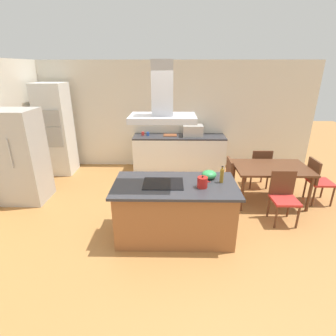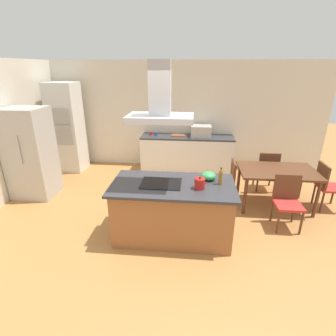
{
  "view_description": "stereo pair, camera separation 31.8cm",
  "coord_description": "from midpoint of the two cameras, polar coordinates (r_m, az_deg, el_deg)",
  "views": [
    {
      "loc": [
        -0.05,
        -3.52,
        2.54
      ],
      "look_at": [
        -0.11,
        0.4,
        1.0
      ],
      "focal_mm": 27.62,
      "sensor_mm": 36.0,
      "label": 1
    },
    {
      "loc": [
        0.27,
        -3.5,
        2.54
      ],
      "look_at": [
        -0.11,
        0.4,
        1.0
      ],
      "focal_mm": 27.62,
      "sensor_mm": 36.0,
      "label": 2
    }
  ],
  "objects": [
    {
      "name": "chair_at_left_end",
      "position": [
        5.14,
        10.34,
        -2.18
      ],
      "size": [
        0.42,
        0.42,
        0.89
      ],
      "color": "red",
      "rests_on": "ground"
    },
    {
      "name": "cutting_board",
      "position": [
        6.65,
        -0.9,
        7.26
      ],
      "size": [
        0.34,
        0.24,
        0.02
      ],
      "primitive_type": "cube",
      "color": "brown",
      "rests_on": "back_counter"
    },
    {
      "name": "chair_at_right_end",
      "position": [
        5.74,
        28.7,
        -2.07
      ],
      "size": [
        0.42,
        0.42,
        0.89
      ],
      "color": "red",
      "rests_on": "ground"
    },
    {
      "name": "refrigerator",
      "position": [
        5.83,
        -31.12,
        2.05
      ],
      "size": [
        0.8,
        0.73,
        1.82
      ],
      "color": "#B2AFAA",
      "rests_on": "ground"
    },
    {
      "name": "coffee_mug_blue",
      "position": [
        6.66,
        -5.85,
        7.5
      ],
      "size": [
        0.08,
        0.08,
        0.09
      ],
      "primitive_type": "cylinder",
      "color": "#2D56B2",
      "rests_on": "back_counter"
    },
    {
      "name": "coffee_mug_red",
      "position": [
        6.7,
        -6.92,
        7.54
      ],
      "size": [
        0.08,
        0.08,
        0.09
      ],
      "primitive_type": "cylinder",
      "color": "red",
      "rests_on": "back_counter"
    },
    {
      "name": "countertop_microwave",
      "position": [
        6.57,
        4.11,
        8.22
      ],
      "size": [
        0.5,
        0.38,
        0.28
      ],
      "primitive_type": "cube",
      "color": "#B2AFAA",
      "rests_on": "back_counter"
    },
    {
      "name": "back_counter",
      "position": [
        6.72,
        1.1,
        3.35
      ],
      "size": [
        2.33,
        0.62,
        0.9
      ],
      "color": "silver",
      "rests_on": "ground"
    },
    {
      "name": "cooktop",
      "position": [
        3.88,
        -3.41,
        -3.48
      ],
      "size": [
        0.6,
        0.44,
        0.01
      ],
      "primitive_type": "cube",
      "color": "black",
      "rests_on": "kitchen_island"
    },
    {
      "name": "chair_facing_island",
      "position": [
        4.81,
        22.44,
        -5.31
      ],
      "size": [
        0.42,
        0.42,
        0.89
      ],
      "color": "red",
      "rests_on": "ground"
    },
    {
      "name": "olive_oil_bottle",
      "position": [
        3.94,
        9.54,
        -1.69
      ],
      "size": [
        0.06,
        0.06,
        0.27
      ],
      "color": "olive",
      "rests_on": "kitchen_island"
    },
    {
      "name": "kitchen_island",
      "position": [
        4.09,
        -0.74,
        -9.27
      ],
      "size": [
        1.86,
        0.97,
        0.9
      ],
      "color": "#995B33",
      "rests_on": "ground"
    },
    {
      "name": "mixing_bowl",
      "position": [
        4.08,
        6.87,
        -1.46
      ],
      "size": [
        0.23,
        0.23,
        0.13
      ],
      "primitive_type": "ellipsoid",
      "color": "#33934C",
      "rests_on": "kitchen_island"
    },
    {
      "name": "chair_facing_back_wall",
      "position": [
        5.96,
        18.09,
        0.41
      ],
      "size": [
        0.42,
        0.42,
        0.89
      ],
      "color": "red",
      "rests_on": "ground"
    },
    {
      "name": "range_hood",
      "position": [
        3.55,
        -3.85,
        14.3
      ],
      "size": [
        0.9,
        0.55,
        0.78
      ],
      "color": "#ADADB2"
    },
    {
      "name": "ground",
      "position": [
        5.62,
        -0.27,
        -5.42
      ],
      "size": [
        16.0,
        16.0,
        0.0
      ],
      "primitive_type": "plane",
      "color": "#AD753D"
    },
    {
      "name": "tea_kettle",
      "position": [
        3.76,
        5.23,
        -3.2
      ],
      "size": [
        0.2,
        0.15,
        0.18
      ],
      "color": "#B21E19",
      "rests_on": "kitchen_island"
    },
    {
      "name": "wall_oven_stack",
      "position": [
        7.0,
        -24.76,
        7.65
      ],
      "size": [
        0.7,
        0.66,
        2.2
      ],
      "color": "silver",
      "rests_on": "ground"
    },
    {
      "name": "dining_table",
      "position": [
        5.31,
        20.24,
        -0.58
      ],
      "size": [
        1.4,
        0.9,
        0.75
      ],
      "color": "#59331E",
      "rests_on": "ground"
    },
    {
      "name": "wall_back",
      "position": [
        6.87,
        0.03,
        11.48
      ],
      "size": [
        7.2,
        0.1,
        2.7
      ],
      "primitive_type": "cube",
      "color": "beige",
      "rests_on": "ground"
    }
  ]
}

